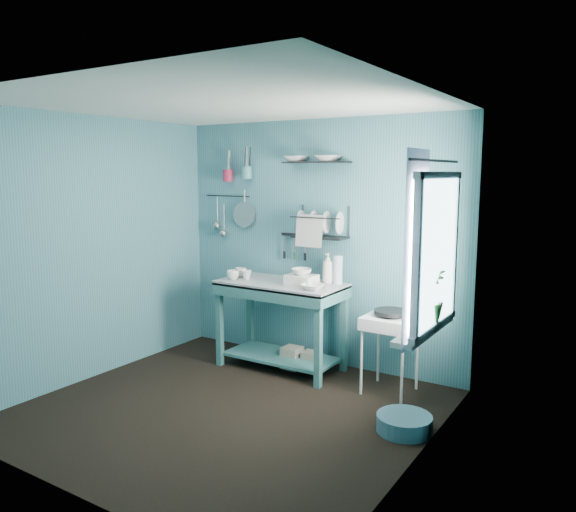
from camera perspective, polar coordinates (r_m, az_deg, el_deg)
The scene contains 36 objects.
floor at distance 4.90m, azimuth -6.03°, elevation -15.26°, with size 3.20×3.20×0.00m, color black.
ceiling at distance 4.52m, azimuth -6.54°, elevation 15.20°, with size 3.20×3.20×0.00m, color silver.
wall_back at distance 5.78m, azimuth 3.03°, elevation 1.33°, with size 3.20×3.20×0.00m, color #3C717B.
wall_front at distance 3.52m, azimuth -21.72°, elevation -3.90°, with size 3.20×3.20×0.00m, color #3C717B.
wall_left at distance 5.67m, azimuth -19.04°, elevation 0.74°, with size 3.00×3.00×0.00m, color #3C717B.
wall_right at distance 3.77m, azimuth 13.14°, elevation -2.71°, with size 3.00×3.00×0.00m, color #3C717B.
work_counter at distance 5.69m, azimuth -0.72°, elevation -7.06°, with size 1.25×0.63×0.89m, color #306563.
mug_left at distance 5.72m, azimuth -5.64°, elevation -1.94°, with size 0.12×0.12×0.10m, color silver.
mug_mid at distance 5.74m, azimuth -4.24°, elevation -1.90°, with size 0.10×0.10×0.09m, color silver.
mug_right at distance 5.86m, azimuth -4.83°, elevation -1.68°, with size 0.12×0.12×0.10m, color silver.
wash_tub at distance 5.43m, azimuth 1.37°, elevation -2.45°, with size 0.28×0.22×0.10m, color silver.
tub_bowl at distance 5.41m, azimuth 1.38°, elevation -1.61°, with size 0.20×0.20×0.06m, color silver.
soap_bottle at distance 5.52m, azimuth 4.07°, elevation -1.24°, with size 0.12×0.12×0.30m, color silver.
water_bottle at distance 5.49m, azimuth 5.09°, elevation -1.40°, with size 0.09×0.09×0.28m, color silver.
counter_bowl at distance 5.22m, azimuth 2.52°, elevation -3.15°, with size 0.22×0.22×0.05m, color silver.
hotplate_stand at distance 5.19m, azimuth 10.30°, elevation -9.79°, with size 0.44×0.44×0.70m, color silver.
frying_pan at distance 5.09m, azimuth 10.41°, elevation -5.62°, with size 0.30×0.30×0.04m, color black.
knife_strip at distance 5.87m, azimuth 0.72°, elevation 2.17°, with size 0.32×0.02×0.03m, color black.
dish_rack at distance 5.59m, azimuth 3.28°, elevation 3.47°, with size 0.55×0.24×0.32m, color black.
upper_shelf at distance 5.63m, azimuth 2.89°, elevation 9.49°, with size 0.70×0.18×0.01m, color black.
shelf_bowl_left at distance 5.75m, azimuth 0.83°, elevation 9.03°, with size 0.23×0.23×0.06m, color silver.
shelf_bowl_right at distance 5.56m, azimuth 4.10°, elevation 9.11°, with size 0.23×0.23×0.06m, color silver.
utensil_cup_magenta at distance 6.28m, azimuth -6.12°, elevation 8.13°, with size 0.11×0.11×0.13m, color #9F1D3C.
utensil_cup_teal at distance 6.12m, azimuth -4.22°, elevation 8.44°, with size 0.11×0.11×0.13m, color teal.
colander at distance 6.20m, azimuth -4.48°, elevation 4.20°, with size 0.28×0.28×0.03m, color gray.
ladle_outer at distance 6.44m, azimuth -7.19°, elevation 4.64°, with size 0.01×0.01×0.30m, color gray.
ladle_inner at distance 6.39m, azimuth -6.53°, elevation 3.86°, with size 0.01×0.01×0.30m, color gray.
hook_rail at distance 6.35m, azimuth -6.16°, elevation 6.08°, with size 0.01×0.01×0.60m, color black.
window_glass at distance 4.17m, azimuth 15.05°, elevation 0.37°, with size 1.10×1.10×0.00m, color white.
windowsill at distance 4.32m, azimuth 13.67°, elevation -7.32°, with size 0.16×0.95×0.04m, color silver.
curtain at distance 3.90m, azimuth 12.86°, elevation 0.65°, with size 1.35×1.35×0.00m, color silver.
curtain_rod at distance 4.15m, azimuth 14.80°, elevation 9.34°, with size 0.02×0.02×1.05m, color black.
potted_plant at distance 4.29m, azimuth 13.87°, elevation -4.01°, with size 0.26×0.26×0.46m, color #29672F.
storage_tin_large at distance 5.78m, azimuth 0.41°, elevation -10.28°, with size 0.18×0.18×0.22m, color gray.
storage_tin_small at distance 5.71m, azimuth 2.31°, elevation -10.63°, with size 0.15×0.15×0.20m, color gray.
floor_basin at distance 4.57m, azimuth 11.72°, elevation -16.32°, with size 0.43×0.43×0.13m, color #406E7F.
Camera 1 is at (2.80, -3.50, 1.97)m, focal length 35.00 mm.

